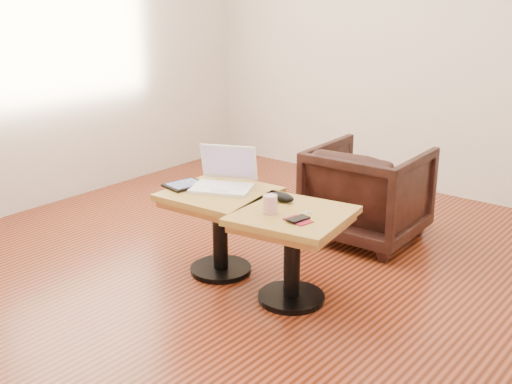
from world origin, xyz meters
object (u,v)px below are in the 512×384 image
Objects in this scene: side_table_right at (292,235)px; laptop at (224,180)px; striped_cup at (270,204)px; side_table_left at (220,212)px; armchair at (368,193)px.

side_table_right is 0.61m from laptop.
side_table_right is at bearing 42.68° from striped_cup.
armchair is (0.42, 1.02, -0.06)m from side_table_left.
side_table_left is at bearing -95.46° from laptop.
side_table_left is at bearing 168.43° from side_table_right.
armchair reaches higher than side_table_right.
striped_cup is 0.14× the size of armchair.
laptop is at bearing 105.34° from side_table_left.
side_table_right is 0.22m from striped_cup.
side_table_right is 0.90× the size of armchair.
laptop is 4.47× the size of striped_cup.
laptop reaches higher than armchair.
side_table_left is at bearing 65.14° from armchair.
striped_cup is at bearing 89.52° from armchair.
laptop is at bearing 62.44° from armchair.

